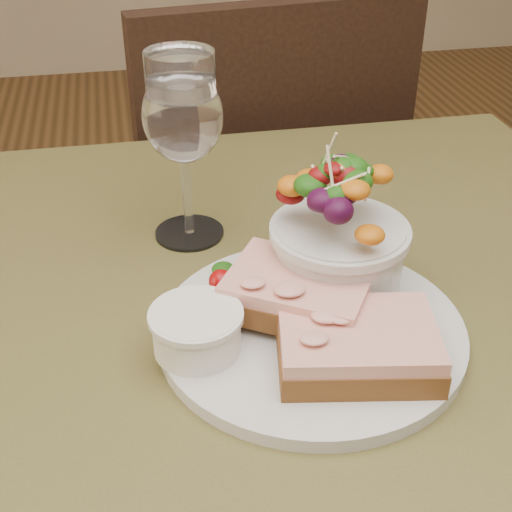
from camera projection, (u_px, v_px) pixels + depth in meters
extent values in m
cube|color=#4A4520|center=(277.00, 336.00, 0.62)|extent=(0.80, 0.80, 0.04)
cylinder|color=black|center=(431.00, 359.00, 1.16)|extent=(0.05, 0.05, 0.71)
cube|color=black|center=(241.00, 226.00, 1.34)|extent=(0.47, 0.47, 0.04)
cube|color=black|center=(279.00, 157.00, 1.06)|extent=(0.42, 0.10, 0.45)
cube|color=black|center=(243.00, 320.00, 1.46)|extent=(0.41, 0.41, 0.45)
cylinder|color=silver|center=(311.00, 330.00, 0.59)|extent=(0.25, 0.25, 0.01)
cube|color=#432412|center=(357.00, 350.00, 0.54)|extent=(0.13, 0.11, 0.02)
cube|color=#FFEAC1|center=(358.00, 333.00, 0.53)|extent=(0.13, 0.11, 0.01)
cube|color=#432412|center=(298.00, 297.00, 0.59)|extent=(0.14, 0.13, 0.02)
cube|color=#FFEAC1|center=(299.00, 281.00, 0.58)|extent=(0.14, 0.13, 0.01)
cylinder|color=white|center=(197.00, 331.00, 0.55)|extent=(0.07, 0.07, 0.04)
cylinder|color=brown|center=(196.00, 315.00, 0.54)|extent=(0.06, 0.06, 0.01)
cylinder|color=silver|center=(338.00, 256.00, 0.62)|extent=(0.11, 0.11, 0.06)
ellipsoid|color=#0B3409|center=(342.00, 199.00, 0.59)|extent=(0.10, 0.10, 0.06)
ellipsoid|color=#0B3409|center=(236.00, 278.00, 0.63)|extent=(0.04, 0.04, 0.01)
sphere|color=#8F070A|center=(221.00, 282.00, 0.62)|extent=(0.02, 0.02, 0.02)
cylinder|color=white|center=(190.00, 233.00, 0.73)|extent=(0.07, 0.07, 0.00)
cylinder|color=white|center=(187.00, 192.00, 0.70)|extent=(0.01, 0.01, 0.09)
ellipsoid|color=white|center=(183.00, 116.00, 0.66)|extent=(0.08, 0.08, 0.09)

